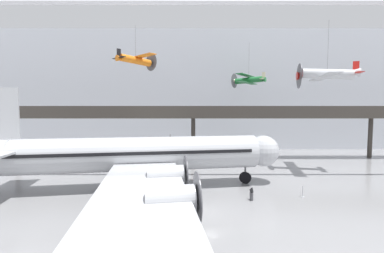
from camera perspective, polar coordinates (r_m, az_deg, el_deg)
The scene contains 10 objects.
ground_plane at distance 21.83m, azimuth 0.58°, elevation -18.40°, with size 260.00×260.00×0.00m, color gray.
hangar_back_wall at distance 54.17m, azimuth 0.22°, elevation 8.07°, with size 140.00×3.00×24.49m.
mezzanine_walkway at distance 42.57m, azimuth 0.28°, elevation 2.38°, with size 110.00×3.20×8.79m.
ceiling_truss_beam at distance 31.26m, azimuth 0.43°, elevation 25.91°, with size 120.00×0.60×0.60m.
airliner_silver_main at distance 27.32m, azimuth -12.42°, elevation -6.16°, with size 31.82×36.45×10.32m.
suspended_plane_orange_highwing at distance 37.27m, azimuth -12.38°, elevation 14.24°, with size 6.04×6.01×5.87m.
suspended_plane_silver_racer at distance 37.99m, azimuth 27.85°, elevation 10.24°, with size 7.70×9.32×8.65m.
suspended_plane_green_biplane at distance 46.08m, azimuth 12.43°, elevation 10.06°, with size 6.10×6.66×7.61m.
stanchion_barrier at distance 27.05m, azimuth 23.37°, elevation -13.54°, with size 0.36×0.36×1.08m.
info_sign_pedestal at distance 24.70m, azimuth 13.08°, elevation -14.68°, with size 0.25×0.76×1.24m.
Camera 1 is at (-0.21, -20.20, 8.27)m, focal length 24.00 mm.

